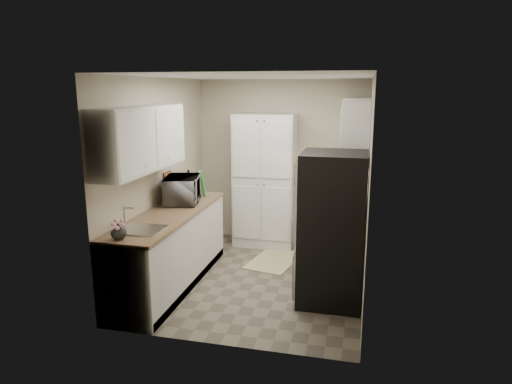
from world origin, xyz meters
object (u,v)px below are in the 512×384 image
microwave (182,190)px  toaster_oven (352,182)px  pantry_cabinet (265,181)px  wine_bottle (189,184)px  refrigerator (332,229)px  electric_range (339,238)px

microwave → toaster_oven: microwave is taller
microwave → toaster_oven: size_ratio=1.56×
pantry_cabinet → microwave: bearing=-123.3°
wine_bottle → toaster_oven: wine_bottle is taller
refrigerator → toaster_oven: (0.15, 1.74, 0.18)m
microwave → toaster_oven: bearing=-73.5°
refrigerator → pantry_cabinet: bearing=123.5°
microwave → wine_bottle: microwave is taller
refrigerator → toaster_oven: size_ratio=4.33×
refrigerator → microwave: bearing=166.4°
electric_range → toaster_oven: bearing=83.0°
electric_range → wine_bottle: size_ratio=3.46×
pantry_cabinet → toaster_oven: size_ratio=5.10×
refrigerator → toaster_oven: refrigerator is taller
pantry_cabinet → microwave: size_ratio=3.27×
electric_range → refrigerator: size_ratio=0.66×
pantry_cabinet → refrigerator: size_ratio=1.18×
electric_range → toaster_oven: toaster_oven is taller
electric_range → refrigerator: bearing=-92.5°
microwave → electric_range: bearing=-95.3°
electric_range → microwave: bearing=-170.8°
electric_range → wine_bottle: bearing=178.2°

